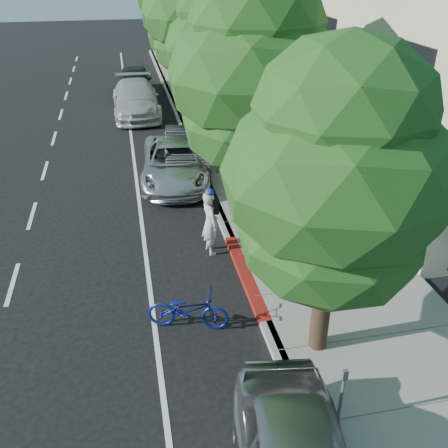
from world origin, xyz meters
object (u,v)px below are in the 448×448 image
object	(u,v)px
street_tree_0	(337,180)
street_tree_4	(178,15)
street_tree_1	(255,78)
bicycle	(188,310)
dark_suv_far	(135,81)
dark_sedan	(187,151)
white_pickup	(136,99)
street_tree_2	(216,50)
street_tree_3	(193,18)
pedestrian	(274,180)
cyclist	(210,223)
silver_suv	(175,162)

from	to	relation	value
street_tree_0	street_tree_4	distance (m)	24.00
street_tree_1	bicycle	world-z (taller)	street_tree_1
bicycle	dark_suv_far	world-z (taller)	dark_suv_far
dark_sedan	white_pickup	world-z (taller)	white_pickup
street_tree_1	street_tree_2	bearing A→B (deg)	90.00
street_tree_3	pedestrian	xyz separation A→B (m)	(1.08, -10.92, -3.94)
street_tree_4	cyclist	distance (m)	19.82
street_tree_1	pedestrian	bearing A→B (deg)	45.05
street_tree_3	silver_suv	size ratio (longest dim) A/B	1.51
street_tree_2	dark_sedan	world-z (taller)	street_tree_2
street_tree_3	bicycle	size ratio (longest dim) A/B	4.15
street_tree_2	dark_sedan	size ratio (longest dim) A/B	1.50
street_tree_1	dark_sedan	size ratio (longest dim) A/B	1.62
dark_suv_far	bicycle	bearing A→B (deg)	-89.31
dark_sedan	pedestrian	distance (m)	4.64
street_tree_1	street_tree_4	bearing A→B (deg)	90.00
white_pickup	street_tree_4	bearing A→B (deg)	57.47
street_tree_0	street_tree_2	distance (m)	12.00
street_tree_2	dark_suv_far	distance (m)	12.39
silver_suv	dark_suv_far	bearing A→B (deg)	99.56
dark_sedan	cyclist	bearing A→B (deg)	-85.77
street_tree_1	street_tree_2	world-z (taller)	street_tree_1
white_pickup	silver_suv	bearing A→B (deg)	-83.86
street_tree_1	cyclist	distance (m)	4.30
street_tree_4	dark_suv_far	bearing A→B (deg)	-170.08
street_tree_0	silver_suv	world-z (taller)	street_tree_0
street_tree_2	dark_sedan	distance (m)	4.05
bicycle	white_pickup	size ratio (longest dim) A/B	0.33
street_tree_1	street_tree_3	world-z (taller)	street_tree_3
bicycle	white_pickup	bearing A→B (deg)	17.96
street_tree_0	street_tree_2	bearing A→B (deg)	90.00
cyclist	bicycle	bearing A→B (deg)	149.32
white_pickup	dark_suv_far	xyz separation A→B (m)	(0.17, 4.29, -0.02)
street_tree_0	cyclist	world-z (taller)	street_tree_0
street_tree_0	dark_sedan	distance (m)	11.59
street_tree_4	dark_suv_far	xyz separation A→B (m)	(-2.86, -0.50, -3.64)
street_tree_1	cyclist	bearing A→B (deg)	-138.04
street_tree_4	cyclist	world-z (taller)	street_tree_4
dark_sedan	street_tree_0	bearing A→B (deg)	-76.74
dark_sedan	street_tree_1	bearing A→B (deg)	-68.35
cyclist	pedestrian	bearing A→B (deg)	-58.56
pedestrian	silver_suv	bearing A→B (deg)	-39.10
street_tree_0	dark_sedan	size ratio (longest dim) A/B	1.43
dark_suv_far	dark_sedan	bearing A→B (deg)	-83.07
street_tree_0	street_tree_3	size ratio (longest dim) A/B	0.85
dark_suv_far	street_tree_0	bearing A→B (deg)	-82.79
street_tree_0	street_tree_1	distance (m)	6.02
street_tree_4	white_pickup	world-z (taller)	street_tree_4
street_tree_1	white_pickup	size ratio (longest dim) A/B	1.32
street_tree_0	dark_suv_far	world-z (taller)	street_tree_0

